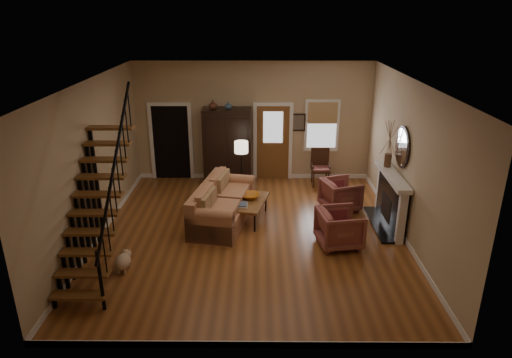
{
  "coord_description": "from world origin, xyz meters",
  "views": [
    {
      "loc": [
        0.16,
        -8.81,
        4.68
      ],
      "look_at": [
        0.1,
        0.4,
        1.15
      ],
      "focal_mm": 32.0,
      "sensor_mm": 36.0,
      "label": 1
    }
  ],
  "objects_px": {
    "floor_lamp": "(241,170)",
    "side_chair": "(321,168)",
    "coffee_table": "(248,210)",
    "armchair_left": "(340,228)",
    "armoire": "(227,146)",
    "sofa": "(223,204)",
    "armchair_right": "(341,195)"
  },
  "relations": [
    {
      "from": "side_chair",
      "to": "floor_lamp",
      "type": "bearing_deg",
      "value": -157.83
    },
    {
      "from": "coffee_table",
      "to": "side_chair",
      "type": "xyz_separation_m",
      "value": [
        1.94,
        2.19,
        0.27
      ]
    },
    {
      "from": "sofa",
      "to": "floor_lamp",
      "type": "distance_m",
      "value": 1.48
    },
    {
      "from": "coffee_table",
      "to": "armchair_right",
      "type": "height_order",
      "value": "armchair_right"
    },
    {
      "from": "armchair_left",
      "to": "floor_lamp",
      "type": "relative_size",
      "value": 0.58
    },
    {
      "from": "armoire",
      "to": "side_chair",
      "type": "height_order",
      "value": "armoire"
    },
    {
      "from": "armchair_right",
      "to": "floor_lamp",
      "type": "distance_m",
      "value": 2.56
    },
    {
      "from": "armchair_left",
      "to": "armoire",
      "type": "bearing_deg",
      "value": 25.6
    },
    {
      "from": "coffee_table",
      "to": "floor_lamp",
      "type": "relative_size",
      "value": 0.84
    },
    {
      "from": "floor_lamp",
      "to": "armchair_right",
      "type": "bearing_deg",
      "value": -16.57
    },
    {
      "from": "armoire",
      "to": "sofa",
      "type": "height_order",
      "value": "armoire"
    },
    {
      "from": "sofa",
      "to": "coffee_table",
      "type": "xyz_separation_m",
      "value": [
        0.57,
        0.07,
        -0.2
      ]
    },
    {
      "from": "armoire",
      "to": "sofa",
      "type": "relative_size",
      "value": 0.89
    },
    {
      "from": "armchair_right",
      "to": "coffee_table",
      "type": "bearing_deg",
      "value": 86.88
    },
    {
      "from": "coffee_table",
      "to": "armoire",
      "type": "bearing_deg",
      "value": 104.4
    },
    {
      "from": "sofa",
      "to": "coffee_table",
      "type": "height_order",
      "value": "sofa"
    },
    {
      "from": "coffee_table",
      "to": "armchair_left",
      "type": "height_order",
      "value": "armchair_left"
    },
    {
      "from": "armoire",
      "to": "side_chair",
      "type": "xyz_separation_m",
      "value": [
        2.55,
        -0.2,
        -0.54
      ]
    },
    {
      "from": "armoire",
      "to": "sofa",
      "type": "bearing_deg",
      "value": -88.93
    },
    {
      "from": "armoire",
      "to": "floor_lamp",
      "type": "bearing_deg",
      "value": -68.59
    },
    {
      "from": "armchair_left",
      "to": "floor_lamp",
      "type": "distance_m",
      "value": 3.29
    },
    {
      "from": "sofa",
      "to": "armchair_right",
      "type": "bearing_deg",
      "value": 24.57
    },
    {
      "from": "armchair_right",
      "to": "floor_lamp",
      "type": "relative_size",
      "value": 0.56
    },
    {
      "from": "sofa",
      "to": "armchair_right",
      "type": "xyz_separation_m",
      "value": [
        2.8,
        0.67,
        -0.06
      ]
    },
    {
      "from": "armoire",
      "to": "floor_lamp",
      "type": "height_order",
      "value": "armoire"
    },
    {
      "from": "floor_lamp",
      "to": "side_chair",
      "type": "xyz_separation_m",
      "value": [
        2.13,
        0.87,
        -0.24
      ]
    },
    {
      "from": "armchair_left",
      "to": "floor_lamp",
      "type": "xyz_separation_m",
      "value": [
        -2.1,
        2.51,
        0.36
      ]
    },
    {
      "from": "floor_lamp",
      "to": "side_chair",
      "type": "relative_size",
      "value": 1.47
    },
    {
      "from": "coffee_table",
      "to": "armchair_right",
      "type": "distance_m",
      "value": 2.31
    },
    {
      "from": "armoire",
      "to": "floor_lamp",
      "type": "relative_size",
      "value": 1.4
    },
    {
      "from": "armchair_left",
      "to": "armchair_right",
      "type": "distance_m",
      "value": 1.82
    },
    {
      "from": "armoire",
      "to": "armchair_left",
      "type": "relative_size",
      "value": 2.42
    }
  ]
}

